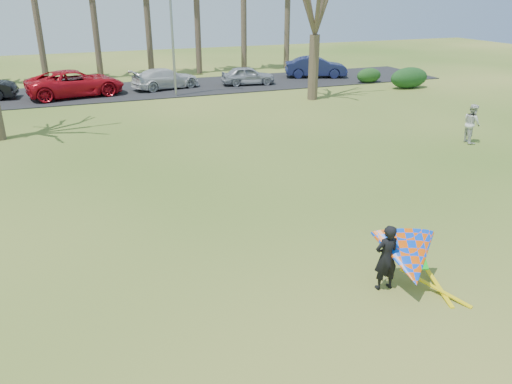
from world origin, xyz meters
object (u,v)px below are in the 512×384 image
object	(u,v)px
car_5	(316,67)
car_3	(166,78)
car_2	(75,83)
car_4	(248,75)
pedestrian_a	(472,124)
streetlight	(174,25)
kite_flyer	(407,258)

from	to	relation	value
car_5	car_3	bearing A→B (deg)	113.19
car_5	car_2	bearing A→B (deg)	114.20
car_2	car_3	bearing A→B (deg)	-93.96
car_2	car_4	distance (m)	11.96
car_2	pedestrian_a	bearing A→B (deg)	-146.61
streetlight	kite_flyer	distance (m)	24.69
car_3	kite_flyer	world-z (taller)	kite_flyer
car_2	car_5	world-z (taller)	car_2
streetlight	kite_flyer	xyz separation A→B (m)	(-0.13, -24.42, -3.62)
streetlight	car_5	xyz separation A→B (m)	(11.88, 3.39, -3.61)
car_3	pedestrian_a	distance (m)	20.89
car_3	car_5	bearing A→B (deg)	-100.57
car_2	kite_flyer	distance (m)	27.28
kite_flyer	car_5	bearing A→B (deg)	66.65
car_4	car_5	size ratio (longest dim) A/B	0.81
car_4	pedestrian_a	distance (m)	18.06
car_3	pedestrian_a	xyz separation A→B (m)	(10.43, -18.10, 0.14)
car_2	pedestrian_a	xyz separation A→B (m)	(16.44, -17.47, -0.02)
car_3	pedestrian_a	bearing A→B (deg)	-163.48
streetlight	car_4	xyz separation A→B (m)	(5.70, 2.18, -3.74)
car_2	car_5	distance (m)	18.18
car_4	car_5	bearing A→B (deg)	-72.26
car_3	car_5	distance (m)	12.14
pedestrian_a	streetlight	bearing A→B (deg)	46.71
pedestrian_a	kite_flyer	distance (m)	13.76
car_4	pedestrian_a	world-z (taller)	pedestrian_a
pedestrian_a	car_3	bearing A→B (deg)	43.03
car_3	kite_flyer	size ratio (longest dim) A/B	2.01
car_2	car_4	xyz separation A→B (m)	(11.96, 0.02, -0.19)
car_4	car_5	distance (m)	6.30
car_5	kite_flyer	world-z (taller)	kite_flyer
car_5	pedestrian_a	xyz separation A→B (m)	(-1.69, -18.70, 0.04)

